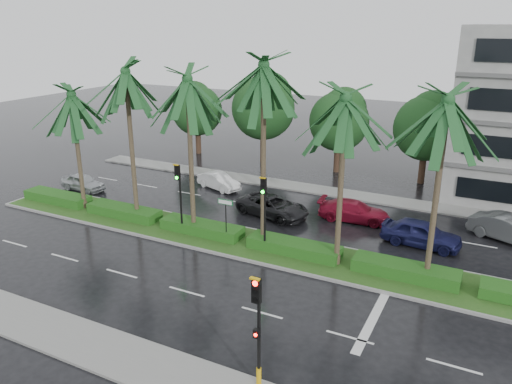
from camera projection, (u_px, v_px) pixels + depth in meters
The scene contains 18 objects.
ground at pixel (237, 251), 27.95m from camera, with size 120.00×120.00×0.00m, color black.
near_sidewalk at pixel (110, 352), 19.33m from camera, with size 40.00×2.40×0.12m, color gray.
far_sidewalk at pixel (313, 189), 38.05m from camera, with size 40.00×2.00×0.12m, color gray.
median at pixel (246, 243), 28.77m from camera, with size 36.00×4.00×0.15m.
hedge at pixel (246, 237), 28.65m from camera, with size 35.20×1.40×0.60m.
lane_markings at pixel (284, 265), 26.29m from camera, with size 34.00×13.06×0.01m.
palm_row at pixel (224, 97), 26.62m from camera, with size 26.30×4.20×10.77m.
signal_near at pixel (258, 328), 16.65m from camera, with size 0.34×0.45×4.36m.
signal_median_left at pixel (179, 189), 28.95m from camera, with size 0.34×0.42×4.36m.
signal_median_right at pixel (264, 203), 26.59m from camera, with size 0.34×0.42×4.36m.
street_sign at pixel (226, 210), 28.10m from camera, with size 0.95×0.09×2.60m.
bg_trees at pixel (331, 116), 41.56m from camera, with size 32.70×5.61×8.10m.
car_silver at pixel (83, 182), 37.81m from camera, with size 3.71×1.49×1.26m, color #A8ADB0.
car_white at pixel (219, 181), 38.12m from camera, with size 3.74×1.30×1.23m, color white.
car_darkgrey at pixel (273, 206), 32.76m from camera, with size 4.97×2.29×1.38m, color black.
car_red at pixel (354, 211), 32.03m from camera, with size 4.54×1.85×1.32m, color maroon.
car_blue at pixel (421, 233), 28.41m from camera, with size 4.45×1.79×1.52m, color #191B4D.
car_grey at pixel (510, 229), 28.99m from camera, with size 4.55×1.59×1.50m, color #515456.
Camera 1 is at (12.41, -22.14, 12.21)m, focal length 35.00 mm.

